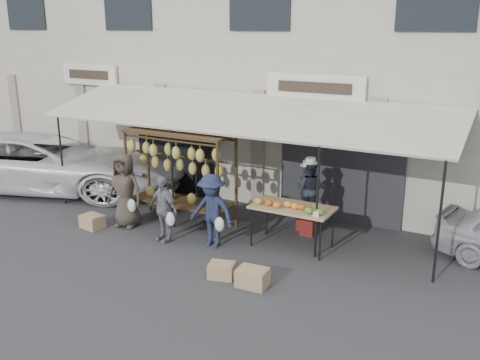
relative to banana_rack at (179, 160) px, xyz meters
The scene contains 16 objects.
ground_plane 2.27m from the banana_rack, 54.82° to the right, with size 90.00×90.00×0.00m, color #2D2D30.
shophouse 5.64m from the banana_rack, 79.64° to the left, with size 24.00×6.15×7.30m.
awning 1.67m from the banana_rack, 44.64° to the left, with size 10.00×2.35×2.92m.
banana_rack is the anchor object (origin of this frame).
produce_table 2.90m from the banana_rack, ahead, with size 1.70×0.90×1.04m.
vendor_left 2.98m from the banana_rack, 22.32° to the left, with size 0.39×0.26×1.08m, color #222935.
vendor_right 3.04m from the banana_rack, 17.06° to the left, with size 0.61×0.48×1.26m, color #202531.
customer_left 1.43m from the banana_rack, 147.48° to the right, with size 0.85×0.55×1.74m, color #403730.
customer_mid 1.30m from the banana_rack, 75.74° to the right, with size 0.85×0.36×1.46m, color gray.
customer_right 1.70m from the banana_rack, 28.72° to the right, with size 1.02×0.59×1.59m, color #212845.
stool_left 3.22m from the banana_rack, 22.32° to the left, with size 0.35×0.35×0.49m, color maroon.
stool_right 3.29m from the banana_rack, 17.06° to the left, with size 0.31×0.31×0.44m, color maroon.
crate_near_a 3.28m from the banana_rack, 40.02° to the right, with size 0.47×0.36×0.28m, color tan.
crate_near_b 3.76m from the banana_rack, 33.29° to the right, with size 0.54×0.41×0.33m, color tan.
crate_far 2.48m from the banana_rack, 145.41° to the right, with size 0.51×0.39×0.31m, color tan.
van 5.20m from the banana_rack, behind, with size 2.61×5.65×2.36m, color white.
Camera 1 is at (6.00, -8.33, 4.52)m, focal length 40.00 mm.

